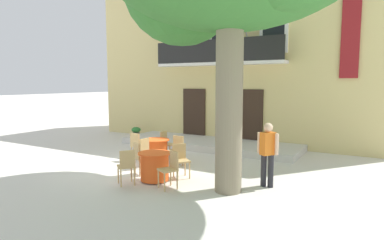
% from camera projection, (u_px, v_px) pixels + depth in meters
% --- Properties ---
extents(ground_plane, '(120.00, 120.00, 0.00)m').
position_uv_depth(ground_plane, '(135.00, 166.00, 10.25)').
color(ground_plane, silver).
extents(building_facade, '(13.00, 5.09, 7.50)m').
position_uv_depth(building_facade, '(239.00, 57.00, 15.53)').
color(building_facade, '#DBC67F').
rests_on(building_facade, ground).
extents(entrance_step_platform, '(7.20, 2.23, 0.25)m').
position_uv_depth(entrance_step_platform, '(209.00, 144.00, 13.27)').
color(entrance_step_platform, silver).
rests_on(entrance_step_platform, ground).
extents(cafe_table_near_tree, '(0.86, 0.86, 0.76)m').
position_uv_depth(cafe_table_near_tree, '(155.00, 166.00, 8.66)').
color(cafe_table_near_tree, '#EA561E').
rests_on(cafe_table_near_tree, ground).
extents(cafe_chair_near_tree_0, '(0.54, 0.54, 0.91)m').
position_uv_depth(cafe_chair_near_tree_0, '(170.00, 167.00, 8.04)').
color(cafe_chair_near_tree_0, tan).
rests_on(cafe_chair_near_tree_0, ground).
extents(cafe_chair_near_tree_1, '(0.56, 0.56, 0.91)m').
position_uv_depth(cafe_chair_near_tree_1, '(180.00, 158.00, 8.99)').
color(cafe_chair_near_tree_1, tan).
rests_on(cafe_chair_near_tree_1, ground).
extents(cafe_chair_near_tree_2, '(0.54, 0.54, 0.91)m').
position_uv_depth(cafe_chair_near_tree_2, '(140.00, 156.00, 9.23)').
color(cafe_chair_near_tree_2, tan).
rests_on(cafe_chair_near_tree_2, ground).
extents(cafe_chair_near_tree_3, '(0.56, 0.56, 0.91)m').
position_uv_depth(cafe_chair_near_tree_3, '(127.00, 165.00, 8.28)').
color(cafe_chair_near_tree_3, tan).
rests_on(cafe_chair_near_tree_3, ground).
extents(cafe_table_middle, '(0.86, 0.86, 0.76)m').
position_uv_depth(cafe_table_middle, '(156.00, 151.00, 10.66)').
color(cafe_table_middle, '#EA561E').
rests_on(cafe_table_middle, ground).
extents(cafe_chair_middle_0, '(0.42, 0.42, 0.91)m').
position_uv_depth(cafe_chair_middle_0, '(137.00, 144.00, 11.00)').
color(cafe_chair_middle_0, tan).
rests_on(cafe_chair_middle_0, ground).
extents(cafe_chair_middle_1, '(0.42, 0.42, 0.91)m').
position_uv_depth(cafe_chair_middle_1, '(142.00, 151.00, 9.99)').
color(cafe_chair_middle_1, tan).
rests_on(cafe_chair_middle_1, ground).
extents(cafe_chair_middle_2, '(0.41, 0.41, 0.91)m').
position_uv_depth(cafe_chair_middle_2, '(177.00, 148.00, 10.32)').
color(cafe_chair_middle_2, tan).
rests_on(cafe_chair_middle_2, ground).
extents(cafe_chair_middle_3, '(0.42, 0.42, 0.91)m').
position_uv_depth(cafe_chair_middle_3, '(166.00, 142.00, 11.35)').
color(cafe_chair_middle_3, tan).
rests_on(cafe_chair_middle_3, ground).
extents(ground_planter_left, '(0.42, 0.42, 0.51)m').
position_uv_depth(ground_planter_left, '(136.00, 132.00, 15.43)').
color(ground_planter_left, slate).
rests_on(ground_planter_left, ground).
extents(pedestrian_near_entrance, '(0.53, 0.40, 1.60)m').
position_uv_depth(pedestrian_near_entrance, '(268.00, 151.00, 8.12)').
color(pedestrian_near_entrance, '#232328').
rests_on(pedestrian_near_entrance, ground).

